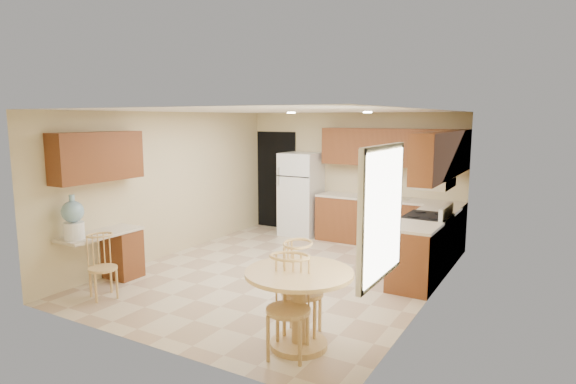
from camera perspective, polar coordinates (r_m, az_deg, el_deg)
The scene contains 30 objects.
floor at distance 7.58m, azimuth -0.84°, elevation -9.66°, with size 5.50×5.50×0.00m, color beige.
ceiling at distance 7.19m, azimuth -0.89°, elevation 9.60°, with size 4.50×5.50×0.02m, color white.
wall_back at distance 9.72m, azimuth 7.49°, elevation 1.93°, with size 4.50×0.02×2.50m, color #C5B585.
wall_front at distance 5.16m, azimuth -16.78°, elevation -4.45°, with size 4.50×0.02×2.50m, color #C5B585.
wall_left at distance 8.64m, azimuth -13.79°, elevation 0.90°, with size 0.02×5.50×2.50m, color #C5B585.
wall_right at distance 6.44m, azimuth 16.61°, elevation -1.85°, with size 0.02×5.50×2.50m, color #C5B585.
doorway at distance 10.52m, azimuth -1.40°, elevation 1.43°, with size 0.90×0.02×2.10m, color black.
base_cab_back at distance 9.28m, azimuth 11.67°, elevation -3.61°, with size 2.75×0.60×0.87m, color brown.
counter_back at distance 9.19m, azimuth 11.76°, elevation -0.84°, with size 2.75×0.63×0.04m, color beige.
base_cab_right_a at distance 8.44m, azimuth 17.35°, elevation -5.06°, with size 0.60×0.59×0.87m, color brown.
counter_right_a at distance 8.35m, azimuth 17.49°, elevation -2.03°, with size 0.63×0.59×0.04m, color beige.
base_cab_right_b at distance 7.07m, azimuth 14.70°, elevation -7.62°, with size 0.60×0.80×0.87m, color brown.
counter_right_b at distance 6.96m, azimuth 14.85°, elevation -4.02°, with size 0.63×0.80×0.04m, color beige.
upper_cab_back at distance 9.21m, azimuth 12.21°, elevation 5.18°, with size 2.75×0.33×0.70m, color brown.
upper_cab_right at distance 7.57m, azimuth 17.74°, elevation 4.22°, with size 0.33×2.42×0.70m, color brown.
upper_cab_left at distance 7.38m, azimuth -21.63°, elevation 3.92°, with size 0.33×1.40×0.70m, color brown.
sink at distance 9.19m, azimuth 11.62°, elevation -0.69°, with size 0.78×0.44×0.01m, color silver.
range_hood at distance 7.60m, azimuth 16.92°, elevation 1.02°, with size 0.50×0.76×0.14m, color silver.
desk_pedestal at distance 7.75m, azimuth -18.99°, elevation -6.95°, with size 0.48×0.42×0.72m, color brown.
desk_top at distance 7.42m, azimuth -21.35°, elevation -4.66°, with size 0.50×1.20×0.04m, color beige.
window at distance 4.65m, azimuth 11.12°, elevation -2.52°, with size 0.06×1.12×1.30m.
can_light_a at distance 8.48m, azimuth 0.39°, elevation 9.38°, with size 0.14×0.14×0.02m, color white.
can_light_b at distance 7.88m, azimuth 9.40°, elevation 9.31°, with size 0.14×0.14×0.02m, color white.
refrigerator at distance 9.87m, azimuth 1.55°, elevation -0.25°, with size 0.75×0.73×1.70m.
stove at distance 7.80m, azimuth 16.07°, elevation -5.88°, with size 0.65×0.76×1.09m.
dining_table at distance 5.12m, azimuth 1.31°, elevation -12.41°, with size 1.13×1.13×0.83m.
chair_table_a at distance 5.25m, azimuth 1.22°, elevation -10.74°, with size 0.47×0.60×1.05m.
chair_table_b at distance 4.83m, azimuth -0.56°, elevation -12.69°, with size 0.46×0.48×1.03m.
chair_desk at distance 6.87m, azimuth -21.69°, elevation -7.68°, with size 0.38×0.49×0.86m.
water_crock at distance 7.11m, azimuth -24.12°, elevation -2.95°, with size 0.29×0.29×0.61m.
Camera 1 is at (3.69, -6.17, 2.40)m, focal length 30.00 mm.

